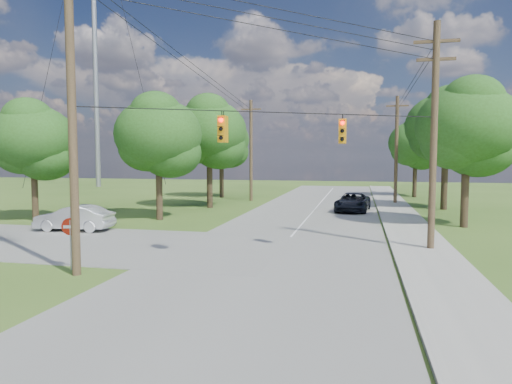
% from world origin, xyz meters
% --- Properties ---
extents(ground, '(140.00, 140.00, 0.00)m').
position_xyz_m(ground, '(0.00, 0.00, 0.00)').
color(ground, '#38571D').
rests_on(ground, ground).
extents(main_road, '(10.00, 100.00, 0.03)m').
position_xyz_m(main_road, '(2.00, 5.00, 0.01)').
color(main_road, gray).
rests_on(main_road, ground).
extents(sidewalk_east, '(2.60, 100.00, 0.12)m').
position_xyz_m(sidewalk_east, '(8.70, 5.00, 0.06)').
color(sidewalk_east, '#A2A198').
rests_on(sidewalk_east, ground).
extents(pole_sw, '(2.00, 0.32, 12.00)m').
position_xyz_m(pole_sw, '(-4.60, 0.40, 6.23)').
color(pole_sw, brown).
rests_on(pole_sw, ground).
extents(pole_ne, '(2.00, 0.32, 10.50)m').
position_xyz_m(pole_ne, '(8.90, 8.00, 5.47)').
color(pole_ne, brown).
rests_on(pole_ne, ground).
extents(pole_north_e, '(2.00, 0.32, 10.00)m').
position_xyz_m(pole_north_e, '(8.90, 30.00, 5.13)').
color(pole_north_e, brown).
rests_on(pole_north_e, ground).
extents(pole_north_w, '(2.00, 0.32, 10.00)m').
position_xyz_m(pole_north_w, '(-5.00, 30.00, 5.13)').
color(pole_north_w, brown).
rests_on(pole_north_w, ground).
extents(power_lines, '(13.93, 29.62, 4.93)m').
position_xyz_m(power_lines, '(1.50, 11.54, 9.15)').
color(power_lines, black).
rests_on(power_lines, ground).
extents(traffic_signals, '(4.91, 3.27, 1.05)m').
position_xyz_m(traffic_signals, '(2.55, 4.43, 5.50)').
color(traffic_signals, orange).
rests_on(traffic_signals, ground).
extents(radio_mast, '(0.70, 0.70, 45.00)m').
position_xyz_m(radio_mast, '(-32.00, 46.00, 22.50)').
color(radio_mast, gray).
rests_on(radio_mast, ground).
extents(tree_w_near, '(6.00, 6.00, 8.40)m').
position_xyz_m(tree_w_near, '(-8.00, 15.00, 5.92)').
color(tree_w_near, '#423221').
rests_on(tree_w_near, ground).
extents(tree_w_mid, '(6.40, 6.40, 9.22)m').
position_xyz_m(tree_w_mid, '(-7.00, 23.00, 6.58)').
color(tree_w_mid, '#423221').
rests_on(tree_w_mid, ground).
extents(tree_w_far, '(6.00, 6.00, 8.73)m').
position_xyz_m(tree_w_far, '(-9.00, 33.00, 6.25)').
color(tree_w_far, '#423221').
rests_on(tree_w_far, ground).
extents(tree_e_near, '(6.20, 6.20, 8.81)m').
position_xyz_m(tree_e_near, '(12.00, 16.00, 6.25)').
color(tree_e_near, '#423221').
rests_on(tree_e_near, ground).
extents(tree_e_mid, '(6.60, 6.60, 9.64)m').
position_xyz_m(tree_e_mid, '(12.50, 26.00, 6.91)').
color(tree_e_mid, '#423221').
rests_on(tree_e_mid, ground).
extents(tree_e_far, '(5.80, 5.80, 8.32)m').
position_xyz_m(tree_e_far, '(11.50, 38.00, 5.92)').
color(tree_e_far, '#423221').
rests_on(tree_e_far, ground).
extents(tree_cross_n, '(5.60, 5.60, 7.91)m').
position_xyz_m(tree_cross_n, '(-16.00, 12.50, 5.59)').
color(tree_cross_n, '#423221').
rests_on(tree_cross_n, ground).
extents(car_cross_silver, '(4.63, 1.87, 1.50)m').
position_xyz_m(car_cross_silver, '(-10.79, 9.30, 0.78)').
color(car_cross_silver, silver).
rests_on(car_cross_silver, cross_road).
extents(car_main_north, '(2.98, 5.49, 1.46)m').
position_xyz_m(car_main_north, '(5.11, 22.83, 0.76)').
color(car_main_north, black).
rests_on(car_main_north, main_road).
extents(do_not_enter_sign, '(0.67, 0.18, 2.03)m').
position_xyz_m(do_not_enter_sign, '(-5.25, 1.00, 1.50)').
color(do_not_enter_sign, gray).
rests_on(do_not_enter_sign, ground).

